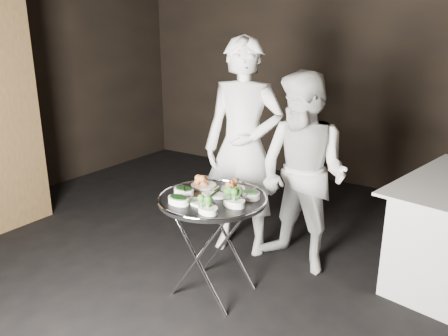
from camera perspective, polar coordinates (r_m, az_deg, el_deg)
The scene contains 16 objects.
floor at distance 3.25m, azimuth -8.10°, elevation -18.97°, with size 6.00×7.00×0.05m, color black.
wall_back at distance 5.75m, azimuth 15.58°, elevation 12.75°, with size 6.00×0.05×3.00m, color black.
tray_stand at distance 3.25m, azimuth -1.48°, elevation -9.60°, with size 0.51×0.43×0.75m.
serving_tray at distance 3.11m, azimuth -1.52°, elevation -4.03°, with size 0.79×0.79×0.04m.
potato_plate_a at distance 3.31m, azimuth -2.68°, elevation -1.95°, with size 0.20×0.20×0.07m.
potato_plate_b at distance 3.24m, azimuth 1.23°, elevation -2.40°, with size 0.18×0.18×0.07m.
greens_bowl at distance 3.08m, azimuth 3.57°, elevation -3.41°, with size 0.13×0.13×0.07m.
asparagus_plate_a at distance 3.12m, azimuth -1.25°, elevation -3.43°, with size 0.21×0.14×0.04m.
asparagus_plate_b at distance 2.99m, azimuth -3.48°, elevation -4.37°, with size 0.21×0.17×0.04m.
spinach_bowl_a at distance 3.17m, azimuth -5.27°, elevation -2.93°, with size 0.16×0.11×0.07m.
spinach_bowl_b at distance 3.00m, azimuth -5.98°, elevation -4.08°, with size 0.18×0.13×0.07m.
broccoli_bowl_a at distance 2.96m, azimuth 1.31°, elevation -4.29°, with size 0.21×0.18×0.07m.
broccoli_bowl_b at distance 2.84m, azimuth -2.12°, elevation -5.28°, with size 0.19×0.17×0.07m.
serving_utensils at distance 3.14m, azimuth -0.57°, elevation -2.68°, with size 0.58×0.42×0.01m.
waiter_left at distance 3.75m, azimuth 2.54°, elevation 2.57°, with size 0.69×0.45×1.88m, color silver.
waiter_right at distance 3.53m, azimuth 10.24°, elevation -0.84°, with size 0.79×0.61×1.62m, color silver.
Camera 1 is at (1.79, -1.93, 1.89)m, focal length 35.00 mm.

